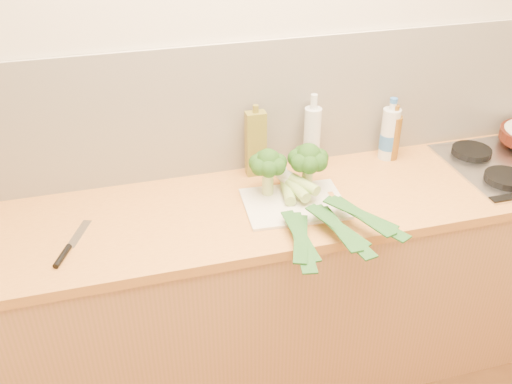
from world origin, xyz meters
TOP-DOWN VIEW (x-y plane):
  - room_shell at (0.00, 1.49)m, footprint 3.50×3.50m
  - counter at (0.00, 1.20)m, footprint 3.20×0.62m
  - chopping_board at (-0.00, 1.16)m, footprint 0.40×0.30m
  - broccoli_left at (-0.08, 1.25)m, footprint 0.15×0.15m
  - broccoli_right at (0.08, 1.24)m, footprint 0.16×0.16m
  - leek_front at (-0.02, 1.14)m, footprint 0.18×0.70m
  - leek_mid at (0.03, 1.09)m, footprint 0.18×0.62m
  - leek_back at (0.08, 1.11)m, footprint 0.32×0.59m
  - chefs_knife at (-0.84, 1.08)m, footprint 0.13×0.27m
  - oil_tin at (-0.08, 1.43)m, footprint 0.08×0.05m
  - glass_bottle at (0.16, 1.43)m, footprint 0.07×0.07m
  - amber_bottle at (0.52, 1.40)m, footprint 0.06×0.06m
  - water_bottle at (0.51, 1.41)m, footprint 0.08×0.08m

SIDE VIEW (x-z plane):
  - counter at x=0.00m, z-range 0.00..0.90m
  - chopping_board at x=0.00m, z-range 0.90..0.91m
  - chefs_knife at x=-0.84m, z-range 0.90..0.92m
  - leek_front at x=-0.02m, z-range 0.91..0.96m
  - leek_mid at x=0.03m, z-range 0.93..0.97m
  - leek_back at x=0.08m, z-range 0.95..0.99m
  - amber_bottle at x=0.52m, z-range 0.88..1.13m
  - water_bottle at x=0.51m, z-range 0.88..1.14m
  - glass_bottle at x=0.16m, z-range 0.88..1.20m
  - oil_tin at x=-0.08m, z-range 0.89..1.19m
  - broccoli_left at x=-0.08m, z-range 0.95..1.14m
  - broccoli_right at x=0.08m, z-range 0.95..1.14m
  - room_shell at x=0.00m, z-range -0.58..2.92m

